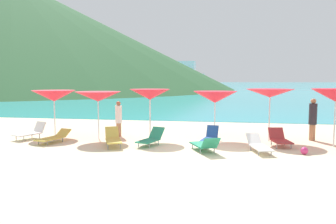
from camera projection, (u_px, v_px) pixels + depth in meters
ground_plane at (215, 122)px, 21.91m from camera, size 50.00×100.00×0.30m
ocean_water at (226, 84)px, 236.50m from camera, size 650.00×440.00×0.02m
headland_hill at (15, 35)px, 97.27m from camera, size 128.27×128.27×32.02m
umbrella_0 at (54, 96)px, 15.64m from camera, size 2.13×2.13×2.16m
umbrella_1 at (98, 97)px, 14.67m from camera, size 2.25×2.25×2.13m
umbrella_2 at (150, 95)px, 14.60m from camera, size 1.89×1.89×2.24m
umbrella_3 at (215, 97)px, 14.70m from camera, size 1.98×1.98×2.15m
umbrella_4 at (270, 93)px, 14.26m from camera, size 2.11×2.11×2.26m
umbrella_5 at (336, 95)px, 12.94m from camera, size 2.03×2.03×2.30m
lounge_chair_1 at (280, 139)px, 13.22m from camera, size 0.84×1.43×0.67m
lounge_chair_2 at (205, 144)px, 12.19m from camera, size 1.23×1.67×0.63m
lounge_chair_4 at (151, 138)px, 13.35m from camera, size 0.97×1.54×0.68m
lounge_chair_5 at (31, 132)px, 14.88m from camera, size 1.08×1.51×0.72m
lounge_chair_6 at (210, 137)px, 13.77m from camera, size 0.75×1.50×0.70m
lounge_chair_7 at (54, 137)px, 14.00m from camera, size 0.97×1.73×0.49m
lounge_chair_8 at (259, 145)px, 12.16m from camera, size 0.91×1.74×0.58m
lounge_chair_9 at (113, 138)px, 13.23m from camera, size 1.15×1.70×0.69m
beachgoer_0 at (313, 118)px, 14.42m from camera, size 0.34×0.34×1.84m
beachgoer_2 at (119, 118)px, 15.48m from camera, size 0.31×0.31×1.66m
beach_ball at (304, 151)px, 11.75m from camera, size 0.27×0.27×0.27m
cruise_ship at (169, 74)px, 227.36m from camera, size 49.13×12.96×18.40m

